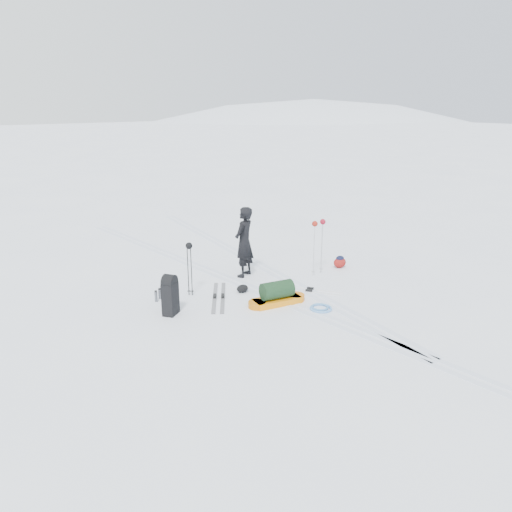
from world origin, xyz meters
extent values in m
plane|color=white|center=(0.00, 0.00, 0.00)|extent=(200.00, 200.00, 0.00)
ellipsoid|color=white|center=(90.00, 90.00, -75.00)|extent=(256.00, 192.00, 160.00)
cube|color=silver|center=(-0.12, 0.00, 0.00)|extent=(1.40, 17.97, 0.01)
cube|color=silver|center=(0.12, 0.00, 0.00)|extent=(1.40, 17.97, 0.01)
cube|color=silver|center=(1.28, 2.00, 0.00)|extent=(2.09, 13.88, 0.01)
cube|color=silver|center=(1.52, 2.00, 0.00)|extent=(2.09, 13.88, 0.01)
imported|color=black|center=(0.42, 1.10, 0.97)|extent=(0.84, 0.72, 1.94)
cube|color=orange|center=(-0.16, -0.97, 0.07)|extent=(1.22, 0.71, 0.14)
cylinder|color=orange|center=(0.36, -1.08, 0.07)|extent=(0.50, 0.50, 0.14)
cylinder|color=#C3690B|center=(-0.67, -0.86, 0.07)|extent=(0.50, 0.50, 0.14)
cylinder|color=black|center=(-0.16, -0.97, 0.35)|extent=(0.84, 0.57, 0.42)
cube|color=black|center=(-2.45, 0.04, 0.38)|extent=(0.46, 0.43, 0.75)
cylinder|color=black|center=(-2.45, 0.04, 0.77)|extent=(0.45, 0.42, 0.36)
cube|color=black|center=(-2.30, 0.17, 0.27)|extent=(0.18, 0.21, 0.32)
cylinder|color=slate|center=(-2.23, 0.58, 0.08)|extent=(0.51, 0.55, 0.16)
cylinder|color=black|center=(-1.52, 0.82, 0.63)|extent=(0.03, 0.03, 1.26)
cylinder|color=black|center=(-1.46, 0.76, 0.63)|extent=(0.03, 0.03, 1.26)
torus|color=black|center=(-1.52, 0.82, 0.10)|extent=(0.11, 0.11, 0.01)
torus|color=black|center=(-1.46, 0.76, 0.10)|extent=(0.11, 0.11, 0.01)
sphere|color=black|center=(-1.49, 0.78, 1.28)|extent=(0.17, 0.17, 0.17)
cylinder|color=silver|center=(1.93, -0.06, 0.73)|extent=(0.03, 0.03, 1.46)
cylinder|color=#AAACB1|center=(2.27, -0.03, 0.73)|extent=(0.03, 0.03, 1.46)
torus|color=#9EA1A5|center=(1.93, -0.06, 0.11)|extent=(0.13, 0.13, 0.01)
torus|color=#A4A5AB|center=(2.27, -0.03, 0.11)|extent=(0.13, 0.13, 0.01)
sphere|color=maroon|center=(1.93, -0.06, 1.48)|extent=(0.16, 0.16, 0.16)
sphere|color=maroon|center=(2.27, -0.03, 1.48)|extent=(0.16, 0.16, 0.16)
cube|color=gray|center=(-0.96, 0.14, 0.01)|extent=(1.24, 1.68, 0.02)
cube|color=gray|center=(-1.12, 0.26, 0.01)|extent=(1.24, 1.68, 0.02)
cube|color=black|center=(-0.96, 0.14, 0.05)|extent=(0.18, 0.21, 0.06)
cube|color=black|center=(-1.12, 0.26, 0.05)|extent=(0.18, 0.21, 0.06)
cube|color=white|center=(0.98, -0.89, 0.01)|extent=(0.98, 1.47, 0.02)
cube|color=white|center=(1.12, -0.80, 0.01)|extent=(0.98, 1.47, 0.02)
cube|color=black|center=(0.98, -0.89, 0.04)|extent=(0.15, 0.18, 0.05)
cube|color=black|center=(1.12, -0.80, 0.04)|extent=(0.15, 0.18, 0.05)
torus|color=#5C9BE0|center=(0.43, -1.87, 0.03)|extent=(0.62, 0.62, 0.05)
torus|color=#5495CD|center=(0.44, -1.82, 0.04)|extent=(0.48, 0.48, 0.05)
ellipsoid|color=maroon|center=(3.05, -0.03, 0.15)|extent=(0.51, 0.48, 0.29)
ellipsoid|color=black|center=(3.05, -0.03, 0.28)|extent=(0.33, 0.32, 0.14)
cylinder|color=slate|center=(-2.37, 0.92, 0.13)|extent=(0.08, 0.08, 0.25)
cylinder|color=slate|center=(-2.20, 1.06, 0.12)|extent=(0.08, 0.08, 0.23)
cylinder|color=black|center=(-2.37, 0.92, 0.27)|extent=(0.07, 0.07, 0.03)
cylinder|color=black|center=(-2.20, 1.06, 0.25)|extent=(0.07, 0.07, 0.03)
ellipsoid|color=black|center=(-0.36, 0.14, 0.10)|extent=(0.37, 0.31, 0.20)
camera|label=1|loc=(-7.36, -9.37, 4.65)|focal=35.00mm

